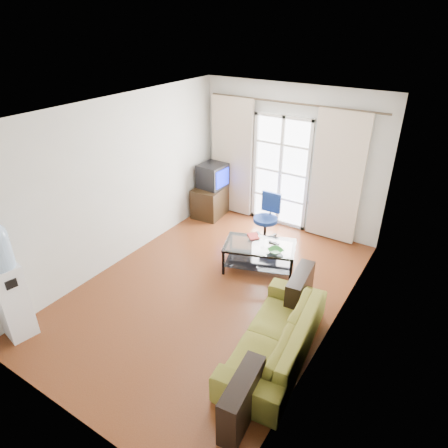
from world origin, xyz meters
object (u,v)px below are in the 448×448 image
(crt_tv, at_px, (212,175))
(coffee_table, at_px, (259,253))
(tv_stand, at_px, (211,200))
(task_chair, at_px, (266,228))
(sofa, at_px, (275,336))
(water_cooler, at_px, (6,280))

(crt_tv, bearing_deg, coffee_table, -32.75)
(tv_stand, height_order, task_chair, task_chair)
(tv_stand, bearing_deg, coffee_table, -40.45)
(crt_tv, bearing_deg, tv_stand, -87.09)
(sofa, distance_m, task_chair, 2.79)
(tv_stand, distance_m, task_chair, 1.53)
(coffee_table, distance_m, crt_tv, 2.30)
(tv_stand, height_order, crt_tv, crt_tv)
(task_chair, bearing_deg, sofa, -60.88)
(task_chair, distance_m, water_cooler, 4.26)
(task_chair, bearing_deg, crt_tv, 163.23)
(crt_tv, bearing_deg, water_cooler, -88.46)
(coffee_table, height_order, tv_stand, tv_stand)
(coffee_table, xyz_separation_m, tv_stand, (-1.81, 1.27, 0.01))
(tv_stand, relative_size, crt_tv, 1.51)
(sofa, bearing_deg, task_chair, -156.77)
(crt_tv, height_order, water_cooler, water_cooler)
(crt_tv, distance_m, task_chair, 1.64)
(sofa, relative_size, task_chair, 2.27)
(coffee_table, relative_size, water_cooler, 0.78)
(sofa, xyz_separation_m, tv_stand, (-2.86, 2.82, 0.01))
(coffee_table, bearing_deg, crt_tv, 144.27)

